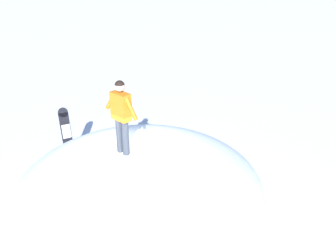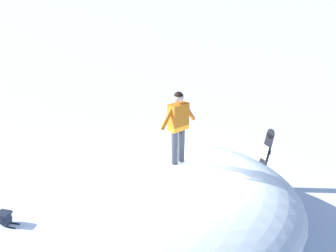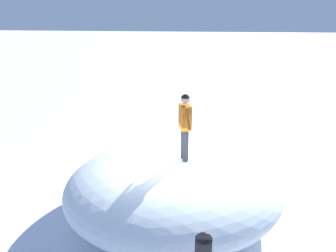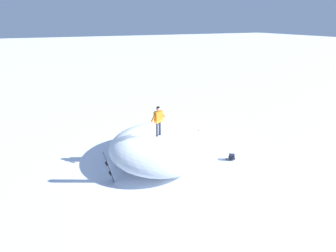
{
  "view_description": "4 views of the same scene",
  "coord_description": "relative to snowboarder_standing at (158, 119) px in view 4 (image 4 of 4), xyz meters",
  "views": [
    {
      "loc": [
        2.46,
        7.03,
        5.57
      ],
      "look_at": [
        -0.53,
        0.69,
        2.33
      ],
      "focal_mm": 41.06,
      "sensor_mm": 36.0,
      "label": 1
    },
    {
      "loc": [
        -6.49,
        2.92,
        5.44
      ],
      "look_at": [
        0.34,
        0.34,
        2.48
      ],
      "focal_mm": 40.12,
      "sensor_mm": 36.0,
      "label": 2
    },
    {
      "loc": [
        1.2,
        -7.2,
        4.88
      ],
      "look_at": [
        -0.16,
        0.21,
        2.43
      ],
      "focal_mm": 35.51,
      "sensor_mm": 36.0,
      "label": 3
    },
    {
      "loc": [
        10.2,
        -3.64,
        7.02
      ],
      "look_at": [
        0.08,
        0.74,
        1.99
      ],
      "focal_mm": 24.59,
      "sensor_mm": 36.0,
      "label": 4
    }
  ],
  "objects": [
    {
      "name": "snowboard_primary_upright",
      "position": [
        0.69,
        -2.78,
        -1.69
      ],
      "size": [
        0.3,
        0.36,
        1.72
      ],
      "color": "black",
      "rests_on": "ground"
    },
    {
      "name": "backpack_near",
      "position": [
        -1.99,
        3.47,
        -2.39
      ],
      "size": [
        0.39,
        0.61,
        0.36
      ],
      "color": "#1E2333",
      "rests_on": "ground"
    },
    {
      "name": "backpack_far",
      "position": [
        1.4,
        3.77,
        -2.4
      ],
      "size": [
        0.48,
        0.54,
        0.35
      ],
      "color": "#1E2333",
      "rests_on": "ground"
    },
    {
      "name": "ground",
      "position": [
        -0.26,
        -0.14,
        -2.58
      ],
      "size": [
        240.0,
        240.0,
        0.0
      ],
      "primitive_type": "plane",
      "color": "white"
    },
    {
      "name": "snowboarder_standing",
      "position": [
        0.0,
        0.0,
        0.0
      ],
      "size": [
        0.43,
        0.94,
        1.6
      ],
      "color": "#333842",
      "rests_on": "snow_mound"
    },
    {
      "name": "snow_mound",
      "position": [
        -0.27,
        0.21,
        -1.76
      ],
      "size": [
        7.66,
        7.7,
        1.63
      ],
      "primitive_type": "ellipsoid",
      "rotation": [
        0.0,
        0.0,
        0.92
      ],
      "color": "white",
      "rests_on": "ground"
    }
  ]
}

